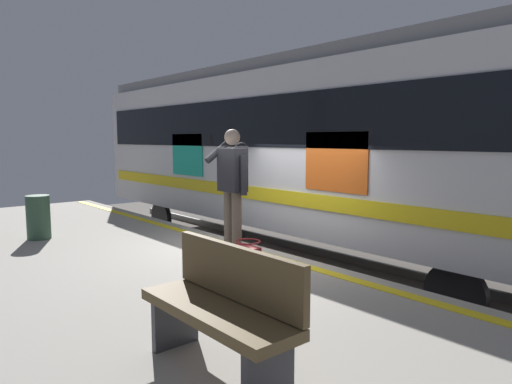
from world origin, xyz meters
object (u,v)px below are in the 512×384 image
object	(u,v)px
passenger	(233,182)
trash_bin	(38,217)
handbag	(248,254)
train_carriage	(303,144)
bench	(223,305)

from	to	relation	value
passenger	trash_bin	xyz separation A→B (m)	(3.11, 1.72, -0.71)
handbag	trash_bin	distance (m)	3.93
train_carriage	passenger	bearing A→B (deg)	117.48
trash_bin	handbag	bearing A→B (deg)	-155.94
bench	handbag	bearing A→B (deg)	-43.24
handbag	bench	size ratio (longest dim) A/B	0.27
bench	trash_bin	size ratio (longest dim) A/B	1.92
passenger	handbag	xyz separation A→B (m)	(-0.47, 0.12, -0.91)
bench	trash_bin	xyz separation A→B (m)	(5.59, -0.28, -0.12)
passenger	handbag	bearing A→B (deg)	165.37
train_carriage	handbag	bearing A→B (deg)	123.03
passenger	bench	bearing A→B (deg)	140.98
handbag	trash_bin	world-z (taller)	trash_bin
train_carriage	bench	world-z (taller)	train_carriage
train_carriage	bench	distance (m)	6.55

